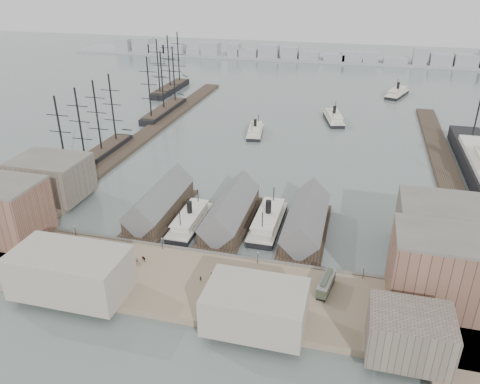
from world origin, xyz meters
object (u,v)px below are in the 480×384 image
(horse_cart_left, at_px, (96,248))
(horse_cart_center, at_px, (141,259))
(tram, at_px, (326,284))
(ferry_docked_west, at_px, (190,220))
(horse_cart_right, at_px, (220,292))

(horse_cart_left, bearing_deg, horse_cart_center, -62.48)
(tram, bearing_deg, ferry_docked_west, 160.69)
(tram, bearing_deg, horse_cart_left, -172.01)
(ferry_docked_west, distance_m, horse_cart_center, 27.55)
(horse_cart_left, height_order, horse_cart_right, horse_cart_left)
(horse_cart_left, bearing_deg, horse_cart_right, -69.22)
(horse_cart_left, xyz_separation_m, horse_cart_center, (16.09, -2.20, -0.01))
(ferry_docked_west, xyz_separation_m, horse_cart_center, (-5.50, -26.99, 0.57))
(tram, distance_m, horse_cart_left, 70.10)
(ferry_docked_west, height_order, horse_cart_center, ferry_docked_west)
(ferry_docked_west, xyz_separation_m, tram, (48.46, -26.91, 1.72))
(tram, distance_m, horse_cart_right, 28.54)
(horse_cart_center, relative_size, horse_cart_right, 1.00)
(ferry_docked_west, bearing_deg, horse_cart_right, -59.22)
(horse_cart_right, bearing_deg, ferry_docked_west, 46.54)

